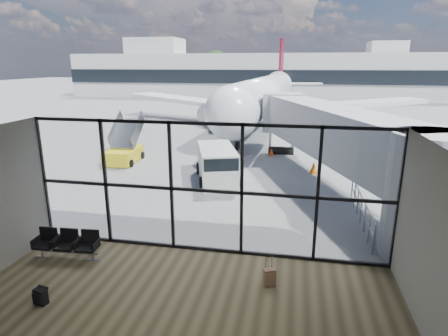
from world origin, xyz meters
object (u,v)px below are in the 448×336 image
(seating_row, at_px, (68,242))
(service_van, at_px, (217,164))
(backpack, at_px, (40,297))
(mobile_stairs, at_px, (124,153))
(suitcase, at_px, (270,277))
(belt_loader, at_px, (219,123))
(airliner, at_px, (265,95))

(seating_row, height_order, service_van, service_van)
(backpack, xyz_separation_m, mobile_stairs, (-4.46, 14.58, 0.36))
(suitcase, bearing_deg, belt_loader, 81.88)
(suitcase, bearing_deg, service_van, 87.47)
(belt_loader, xyz_separation_m, mobile_stairs, (-3.60, -13.33, -0.06))
(backpack, xyz_separation_m, belt_loader, (-0.86, 27.91, 0.43))
(seating_row, relative_size, service_van, 0.47)
(seating_row, distance_m, belt_loader, 25.42)
(backpack, xyz_separation_m, service_van, (2.39, 11.70, 0.71))
(seating_row, height_order, backpack, seating_row)
(backpack, distance_m, service_van, 11.96)
(backpack, bearing_deg, mobile_stairs, 119.00)
(backpack, height_order, service_van, service_van)
(suitcase, distance_m, airliner, 32.13)
(seating_row, xyz_separation_m, mobile_stairs, (-3.70, 12.09, 0.07))
(suitcase, relative_size, mobile_stairs, 0.25)
(backpack, xyz_separation_m, suitcase, (5.98, 2.04, 0.04))
(seating_row, distance_m, airliner, 31.78)
(seating_row, bearing_deg, belt_loader, 86.49)
(suitcase, height_order, mobile_stairs, mobile_stairs)
(suitcase, relative_size, service_van, 0.20)
(mobile_stairs, bearing_deg, airliner, 64.65)
(airliner, relative_size, service_van, 8.17)
(service_van, xyz_separation_m, mobile_stairs, (-6.85, 2.88, -0.35))
(backpack, distance_m, belt_loader, 27.92)
(backpack, bearing_deg, airliner, 96.78)
(backpack, bearing_deg, belt_loader, 103.76)
(airliner, bearing_deg, belt_loader, -120.19)
(suitcase, xyz_separation_m, airliner, (-2.87, 31.89, 2.69))
(backpack, bearing_deg, service_van, 90.46)
(seating_row, distance_m, service_van, 9.75)
(belt_loader, bearing_deg, seating_row, -104.72)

